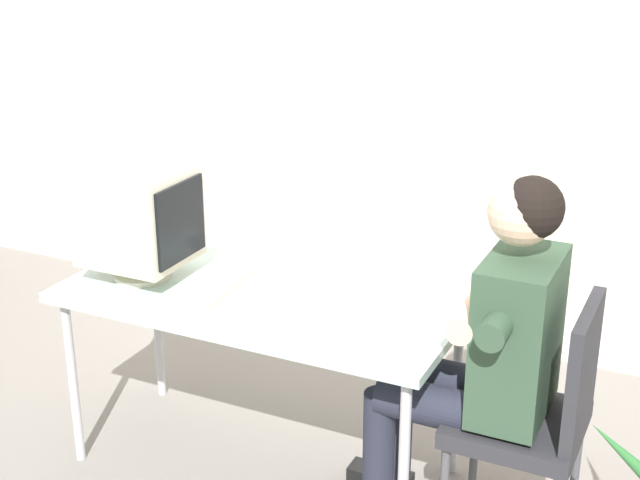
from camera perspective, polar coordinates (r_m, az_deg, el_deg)
The scene contains 8 objects.
ground_plane at distance 3.62m, azimuth -3.52°, elevation -13.90°, with size 12.00×12.00×0.00m, color gray.
wall_back at distance 4.20m, azimuth 9.25°, elevation 12.82°, with size 8.00×0.10×3.00m, color beige.
desk at distance 3.29m, azimuth -3.78°, elevation -4.27°, with size 1.45×0.67×0.72m.
crt_monitor at distance 3.39m, azimuth -11.31°, elevation 1.48°, with size 0.37×0.34×0.43m.
keyboard at distance 3.36m, azimuth -6.46°, elevation -2.58°, with size 0.19×0.44×0.03m.
office_chair at distance 3.04m, azimuth 13.55°, elevation -10.44°, with size 0.42×0.42×0.90m.
person_seated at distance 2.98m, azimuth 10.22°, elevation -6.51°, with size 0.71×0.58×1.29m.
desk_mug at distance 3.48m, azimuth -4.24°, elevation -1.02°, with size 0.08×0.09×0.11m.
Camera 1 is at (1.48, -2.59, 2.05)m, focal length 50.88 mm.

